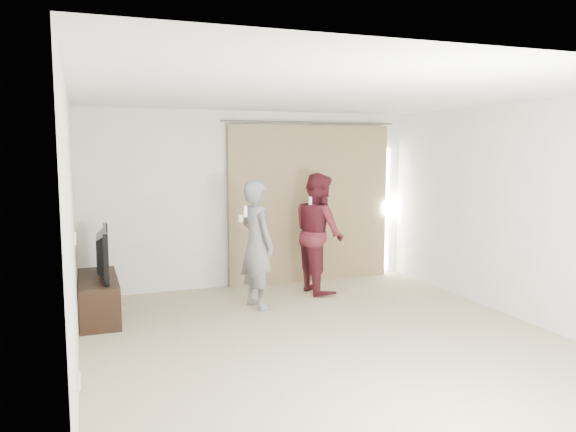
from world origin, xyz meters
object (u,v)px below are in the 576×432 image
object	(u,v)px
tv_console	(98,298)
tv	(97,253)
person_woman	(319,233)
person_man	(257,244)

from	to	relation	value
tv_console	tv	distance (m)	0.55
tv_console	person_woman	xyz separation A→B (m)	(3.02, 0.24, 0.61)
tv_console	person_man	world-z (taller)	person_man
tv_console	tv	xyz separation A→B (m)	(0.00, 0.00, 0.55)
tv_console	person_man	bearing A→B (deg)	-6.76
person_man	person_woman	bearing A→B (deg)	23.79
person_man	person_woman	size ratio (longest dim) A/B	0.97
tv_console	person_woman	size ratio (longest dim) A/B	0.76
person_woman	tv_console	bearing A→B (deg)	-175.42
tv_console	person_man	size ratio (longest dim) A/B	0.78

